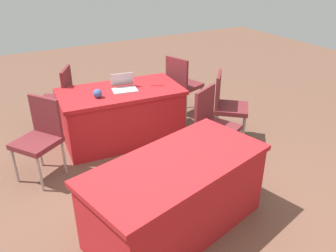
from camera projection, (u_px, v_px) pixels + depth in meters
The scene contains 11 objects.
ground_plane at pixel (161, 204), 3.62m from camera, with size 14.40×14.40×0.00m, color brown.
table_foreground at pixel (122, 115), 4.73m from camera, with size 1.70×1.00×0.74m.
table_mid_right at pixel (176, 196), 3.16m from camera, with size 1.86×1.19×0.74m.
chair_near_front at pixel (213, 122), 4.14m from camera, with size 0.59×0.59×0.95m.
chair_tucked_left at pixel (227, 103), 4.67m from camera, with size 0.62×0.62×0.95m.
chair_tucked_right at pixel (60, 96), 4.89m from camera, with size 0.60×0.60×0.95m.
chair_aisle at pixel (40, 134), 3.87m from camera, with size 0.61×0.61×0.95m.
chair_by_pillar at pixel (182, 82), 5.36m from camera, with size 0.55×0.55×0.97m.
laptop_silver at pixel (124, 87), 4.56m from camera, with size 0.37×0.35×0.21m.
yarn_ball at pixel (98, 93), 4.29m from camera, with size 0.11×0.11×0.11m, color #3F5999.
scissors_red at pixel (157, 85), 4.71m from camera, with size 0.18×0.04×0.01m, color red.
Camera 1 is at (1.35, 2.52, 2.37)m, focal length 36.72 mm.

